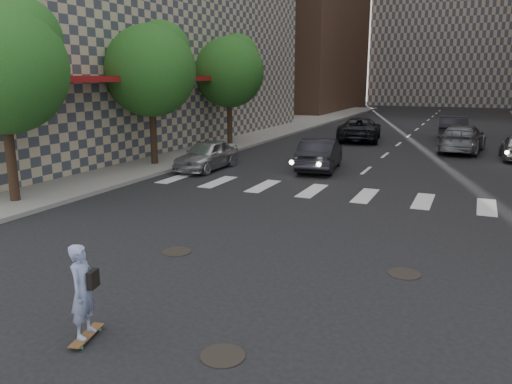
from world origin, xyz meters
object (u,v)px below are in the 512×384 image
(tree_b, at_px, (153,67))
(tree_c, at_px, (231,69))
(traffic_car_a, at_px, (320,154))
(traffic_car_b, at_px, (462,138))
(tree_a, at_px, (5,62))
(traffic_car_c, at_px, (360,129))
(traffic_car_e, at_px, (453,128))
(silver_sedan, at_px, (207,155))
(skateboarder, at_px, (83,291))

(tree_b, height_order, tree_c, same)
(traffic_car_a, bearing_deg, tree_b, 8.71)
(traffic_car_a, bearing_deg, traffic_car_b, -131.08)
(tree_a, xyz_separation_m, traffic_car_b, (13.21, 18.86, -3.87))
(tree_b, distance_m, traffic_car_c, 15.71)
(traffic_car_c, bearing_deg, traffic_car_e, -163.26)
(traffic_car_b, xyz_separation_m, traffic_car_e, (-0.77, 5.39, 0.05))
(silver_sedan, distance_m, traffic_car_b, 15.03)
(skateboarder, xyz_separation_m, traffic_car_b, (4.82, 24.95, -0.08))
(tree_a, xyz_separation_m, traffic_car_c, (6.77, 21.64, -3.87))
(tree_a, bearing_deg, traffic_car_c, 72.64)
(traffic_car_e, bearing_deg, tree_a, 59.06)
(silver_sedan, bearing_deg, tree_a, -107.43)
(skateboarder, relative_size, traffic_car_e, 0.33)
(silver_sedan, bearing_deg, tree_c, 109.18)
(traffic_car_b, bearing_deg, skateboarder, 84.53)
(silver_sedan, bearing_deg, traffic_car_e, 59.13)
(skateboarder, height_order, traffic_car_a, skateboarder)
(traffic_car_e, bearing_deg, traffic_car_c, 20.96)
(skateboarder, height_order, traffic_car_e, traffic_car_e)
(tree_b, relative_size, traffic_car_b, 1.24)
(tree_b, bearing_deg, tree_c, 90.00)
(skateboarder, bearing_deg, silver_sedan, 99.30)
(tree_c, bearing_deg, skateboarder, -69.19)
(tree_a, bearing_deg, traffic_car_a, 53.77)
(tree_c, xyz_separation_m, traffic_car_b, (13.21, 2.86, -3.87))
(tree_c, relative_size, traffic_car_e, 1.32)
(tree_a, distance_m, silver_sedan, 9.47)
(tree_b, height_order, traffic_car_b, tree_b)
(skateboarder, bearing_deg, traffic_car_b, 66.42)
(traffic_car_e, bearing_deg, traffic_car_a, 66.70)
(tree_a, distance_m, traffic_car_a, 13.21)
(tree_c, distance_m, traffic_car_e, 15.41)
(tree_a, distance_m, skateboarder, 11.04)
(traffic_car_a, bearing_deg, silver_sedan, 14.98)
(silver_sedan, xyz_separation_m, traffic_car_c, (4.12, 13.46, 0.10))
(silver_sedan, distance_m, traffic_car_e, 18.83)
(traffic_car_a, bearing_deg, tree_c, -45.56)
(traffic_car_a, height_order, traffic_car_c, traffic_car_c)
(tree_c, distance_m, traffic_car_b, 14.06)
(tree_b, bearing_deg, silver_sedan, 3.86)
(traffic_car_b, bearing_deg, traffic_car_a, 61.94)
(traffic_car_c, height_order, traffic_car_e, traffic_car_e)
(tree_a, relative_size, traffic_car_a, 1.50)
(traffic_car_a, distance_m, traffic_car_c, 11.48)
(silver_sedan, height_order, traffic_car_a, traffic_car_a)
(tree_c, relative_size, traffic_car_c, 1.18)
(silver_sedan, bearing_deg, traffic_car_b, 45.82)
(skateboarder, distance_m, traffic_car_e, 30.60)
(tree_c, bearing_deg, traffic_car_b, 12.23)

